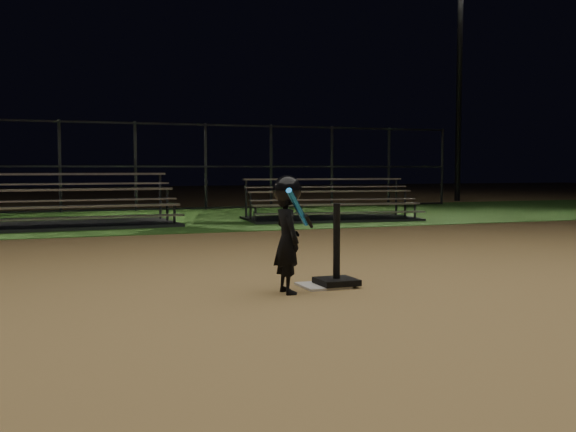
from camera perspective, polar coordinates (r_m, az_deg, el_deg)
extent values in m
plane|color=#A3804A|center=(6.89, 2.96, -5.95)|extent=(80.00, 80.00, 0.00)
cube|color=#2C581C|center=(16.48, -11.15, -0.19)|extent=(60.00, 8.00, 0.01)
cube|color=beige|center=(6.89, 2.96, -5.85)|extent=(0.45, 0.45, 0.02)
cube|color=black|center=(6.89, 4.09, -5.50)|extent=(0.38, 0.38, 0.06)
cylinder|color=black|center=(6.83, 4.11, -2.12)|extent=(0.07, 0.07, 0.76)
imported|color=black|center=(6.45, -0.07, -2.08)|extent=(0.25, 0.38, 1.01)
sphere|color=black|center=(6.42, -0.07, 2.22)|extent=(0.27, 0.27, 0.27)
cylinder|color=#1C84EF|center=(6.31, 0.84, 0.72)|extent=(0.38, 0.42, 0.38)
cylinder|color=black|center=(6.49, 1.76, -0.44)|extent=(0.15, 0.16, 0.14)
cube|color=#A7A7AB|center=(13.93, -18.11, 0.75)|extent=(4.48, 0.54, 0.04)
cube|color=#A7A7AB|center=(13.63, -17.95, -0.16)|extent=(4.48, 0.54, 0.03)
cube|color=#A7A7AB|center=(14.52, -18.39, 2.10)|extent=(4.48, 0.54, 0.04)
cube|color=#A7A7AB|center=(14.22, -18.24, 1.26)|extent=(4.48, 0.54, 0.03)
cube|color=#A7A7AB|center=(15.13, -18.65, 3.35)|extent=(4.48, 0.54, 0.04)
cube|color=#A7A7AB|center=(14.82, -18.52, 2.57)|extent=(4.48, 0.54, 0.03)
cube|color=#38383D|center=(14.56, -18.33, -0.75)|extent=(4.60, 2.44, 0.07)
cube|color=#B3B3B8|center=(15.23, 4.19, 0.99)|extent=(3.92, 0.66, 0.04)
cube|color=#B3B3B8|center=(14.98, 4.52, 0.26)|extent=(3.92, 0.66, 0.03)
cube|color=#B3B3B8|center=(15.72, 3.57, 2.08)|extent=(3.92, 0.66, 0.04)
cube|color=#B3B3B8|center=(15.47, 3.88, 1.40)|extent=(3.92, 0.66, 0.03)
cube|color=#B3B3B8|center=(16.23, 2.99, 3.11)|extent=(3.92, 0.66, 0.04)
cube|color=#B3B3B8|center=(15.97, 3.28, 2.46)|extent=(3.92, 0.66, 0.03)
cube|color=#38383D|center=(15.76, 3.56, -0.23)|extent=(4.10, 2.33, 0.06)
cube|color=#38383D|center=(19.44, -12.63, 0.54)|extent=(20.00, 0.05, 0.05)
cube|color=#38383D|center=(19.40, -12.69, 4.08)|extent=(20.00, 0.05, 0.05)
cube|color=#38383D|center=(19.44, -12.74, 7.62)|extent=(20.00, 0.05, 0.05)
cylinder|color=#38383D|center=(19.40, -12.69, 4.08)|extent=(0.08, 0.08, 2.50)
cylinder|color=#38383D|center=(20.71, 1.18, 4.17)|extent=(0.08, 0.08, 2.50)
cylinder|color=#38383D|center=(23.05, 12.82, 4.05)|extent=(0.08, 0.08, 2.50)
cylinder|color=#2D2D30|center=(25.98, 14.17, 10.09)|extent=(0.20, 0.20, 8.00)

